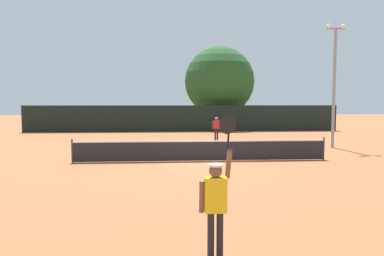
{
  "coord_description": "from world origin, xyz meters",
  "views": [
    {
      "loc": [
        -1.59,
        -16.24,
        2.73
      ],
      "look_at": [
        -0.22,
        2.8,
        1.34
      ],
      "focal_mm": 33.1,
      "sensor_mm": 36.0,
      "label": 1
    }
  ],
  "objects_px": {
    "player_serving": "(216,196)",
    "parked_car_near": "(236,119)",
    "player_receiving": "(216,126)",
    "tennis_ball": "(160,154)",
    "light_pole": "(334,77)",
    "parked_car_mid": "(259,119)",
    "large_tree": "(219,81)"
  },
  "relations": [
    {
      "from": "player_serving",
      "to": "parked_car_near",
      "type": "distance_m",
      "value": 35.54
    },
    {
      "from": "player_serving",
      "to": "player_receiving",
      "type": "bearing_deg",
      "value": 81.95
    },
    {
      "from": "player_serving",
      "to": "tennis_ball",
      "type": "xyz_separation_m",
      "value": [
        -1.19,
        12.45,
        -1.07
      ]
    },
    {
      "from": "light_pole",
      "to": "player_receiving",
      "type": "bearing_deg",
      "value": 142.8
    },
    {
      "from": "player_serving",
      "to": "light_pole",
      "type": "bearing_deg",
      "value": 57.91
    },
    {
      "from": "player_serving",
      "to": "parked_car_near",
      "type": "relative_size",
      "value": 0.58
    },
    {
      "from": "player_receiving",
      "to": "player_serving",
      "type": "bearing_deg",
      "value": 81.95
    },
    {
      "from": "player_receiving",
      "to": "parked_car_mid",
      "type": "distance_m",
      "value": 17.59
    },
    {
      "from": "parked_car_near",
      "to": "parked_car_mid",
      "type": "height_order",
      "value": "same"
    },
    {
      "from": "tennis_ball",
      "to": "large_tree",
      "type": "distance_m",
      "value": 20.37
    },
    {
      "from": "parked_car_near",
      "to": "parked_car_mid",
      "type": "distance_m",
      "value": 2.98
    },
    {
      "from": "parked_car_near",
      "to": "player_receiving",
      "type": "bearing_deg",
      "value": -102.68
    },
    {
      "from": "tennis_ball",
      "to": "parked_car_mid",
      "type": "relative_size",
      "value": 0.02
    },
    {
      "from": "player_receiving",
      "to": "light_pole",
      "type": "distance_m",
      "value": 8.64
    },
    {
      "from": "player_serving",
      "to": "parked_car_mid",
      "type": "bearing_deg",
      "value": 73.96
    },
    {
      "from": "player_receiving",
      "to": "large_tree",
      "type": "relative_size",
      "value": 0.19
    },
    {
      "from": "light_pole",
      "to": "large_tree",
      "type": "bearing_deg",
      "value": 104.73
    },
    {
      "from": "player_receiving",
      "to": "parked_car_near",
      "type": "bearing_deg",
      "value": -106.29
    },
    {
      "from": "player_serving",
      "to": "parked_car_mid",
      "type": "distance_m",
      "value": 36.79
    },
    {
      "from": "player_receiving",
      "to": "tennis_ball",
      "type": "xyz_separation_m",
      "value": [
        -3.93,
        -6.95,
        -0.96
      ]
    },
    {
      "from": "tennis_ball",
      "to": "parked_car_near",
      "type": "height_order",
      "value": "parked_car_near"
    },
    {
      "from": "player_receiving",
      "to": "large_tree",
      "type": "distance_m",
      "value": 12.7
    },
    {
      "from": "player_receiving",
      "to": "light_pole",
      "type": "xyz_separation_m",
      "value": [
        6.39,
        -4.85,
        3.23
      ]
    },
    {
      "from": "tennis_ball",
      "to": "parked_car_mid",
      "type": "bearing_deg",
      "value": 63.63
    },
    {
      "from": "player_serving",
      "to": "large_tree",
      "type": "distance_m",
      "value": 31.91
    },
    {
      "from": "light_pole",
      "to": "parked_car_mid",
      "type": "height_order",
      "value": "light_pole"
    },
    {
      "from": "tennis_ball",
      "to": "parked_car_near",
      "type": "distance_m",
      "value": 23.89
    },
    {
      "from": "player_receiving",
      "to": "light_pole",
      "type": "bearing_deg",
      "value": 142.8
    },
    {
      "from": "player_serving",
      "to": "light_pole",
      "type": "distance_m",
      "value": 17.46
    },
    {
      "from": "light_pole",
      "to": "large_tree",
      "type": "xyz_separation_m",
      "value": [
        -4.41,
        16.77,
        0.7
      ]
    },
    {
      "from": "large_tree",
      "to": "parked_car_mid",
      "type": "height_order",
      "value": "large_tree"
    },
    {
      "from": "tennis_ball",
      "to": "light_pole",
      "type": "bearing_deg",
      "value": 11.53
    }
  ]
}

